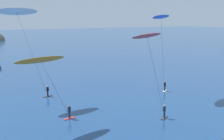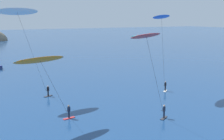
% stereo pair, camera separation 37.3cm
% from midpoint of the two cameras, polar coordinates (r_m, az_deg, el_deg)
% --- Properties ---
extents(kitesurfer_white, '(7.93, 2.10, 13.53)m').
position_cam_midpoint_polar(kitesurfer_white, '(42.04, -18.65, 10.13)').
color(kitesurfer_white, '#2D2D33').
rests_on(kitesurfer_white, ground).
extents(kitesurfer_red, '(8.13, 4.32, 10.63)m').
position_cam_midpoint_polar(kitesurfer_red, '(29.25, 7.12, 5.51)').
color(kitesurfer_red, '#2D2D33').
rests_on(kitesurfer_red, ground).
extents(kitesurfer_orange, '(7.31, 2.51, 8.05)m').
position_cam_midpoint_polar(kitesurfer_orange, '(31.53, -14.15, 1.08)').
color(kitesurfer_orange, red).
rests_on(kitesurfer_orange, ground).
extents(kitesurfer_blue, '(5.37, 3.41, 12.64)m').
position_cam_midpoint_polar(kitesurfer_blue, '(44.46, 9.77, 9.45)').
color(kitesurfer_blue, silver).
rests_on(kitesurfer_blue, ground).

